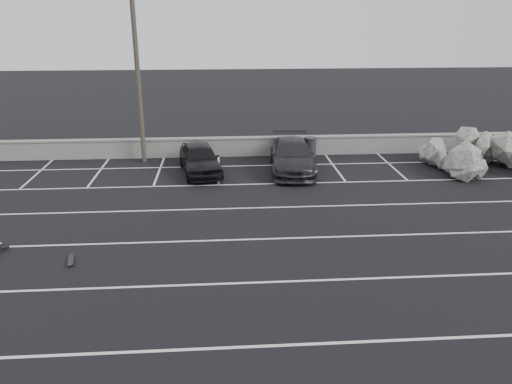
{
  "coord_description": "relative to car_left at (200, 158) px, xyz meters",
  "views": [
    {
      "loc": [
        1.2,
        -12.94,
        7.51
      ],
      "look_at": [
        2.47,
        5.15,
        1.0
      ],
      "focal_mm": 35.0,
      "sensor_mm": 36.0,
      "label": 1
    }
  ],
  "objects": [
    {
      "name": "car_right",
      "position": [
        4.61,
        0.05,
        0.02
      ],
      "size": [
        2.54,
        5.42,
        1.53
      ],
      "primitive_type": "imported",
      "rotation": [
        0.0,
        0.0,
        -0.08
      ],
      "color": "#242329",
      "rests_on": "ground"
    },
    {
      "name": "seawall",
      "position": [
        -0.09,
        3.04,
        -0.2
      ],
      "size": [
        50.0,
        0.45,
        1.06
      ],
      "color": "gray",
      "rests_on": "ground"
    },
    {
      "name": "riprap_pile",
      "position": [
        14.13,
        -0.46,
        -0.12
      ],
      "size": [
        6.52,
        5.2,
        1.54
      ],
      "color": "#ABA9A0",
      "rests_on": "ground"
    },
    {
      "name": "ground",
      "position": [
        -0.09,
        -10.96,
        -0.74
      ],
      "size": [
        120.0,
        120.0,
        0.0
      ],
      "primitive_type": "plane",
      "color": "black",
      "rests_on": "ground"
    },
    {
      "name": "stall_lines",
      "position": [
        -0.18,
        -6.55,
        -0.74
      ],
      "size": [
        36.0,
        20.05,
        0.01
      ],
      "color": "silver",
      "rests_on": "ground"
    },
    {
      "name": "car_left",
      "position": [
        0.0,
        0.0,
        0.0
      ],
      "size": [
        2.52,
        4.62,
        1.49
      ],
      "primitive_type": "imported",
      "rotation": [
        0.0,
        0.0,
        0.18
      ],
      "color": "black",
      "rests_on": "ground"
    },
    {
      "name": "utility_pole",
      "position": [
        -3.07,
        2.24,
        3.99
      ],
      "size": [
        1.25,
        0.25,
        9.35
      ],
      "color": "#4C4238",
      "rests_on": "ground"
    },
    {
      "name": "skateboard",
      "position": [
        -3.81,
        -9.27,
        -0.68
      ],
      "size": [
        0.32,
        0.7,
        0.08
      ],
      "rotation": [
        0.0,
        0.0,
        0.22
      ],
      "color": "black",
      "rests_on": "ground"
    },
    {
      "name": "trash_bin",
      "position": [
        5.99,
        2.64,
        -0.21
      ],
      "size": [
        0.84,
        0.84,
        1.06
      ],
      "rotation": [
        0.0,
        0.0,
        0.25
      ],
      "color": "#29292C",
      "rests_on": "ground"
    }
  ]
}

